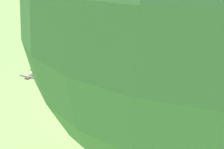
# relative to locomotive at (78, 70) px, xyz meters

# --- Properties ---
(ground_plane) EXTENTS (60.00, 60.00, 0.00)m
(ground_plane) POSITION_rel_locomotive_xyz_m (0.00, -1.06, -0.48)
(ground_plane) COLOR #75934C
(track) EXTENTS (0.68, 6.40, 0.04)m
(track) POSITION_rel_locomotive_xyz_m (0.00, -1.22, -0.47)
(track) COLOR gray
(track) RESTS_ON ground_plane
(locomotive) EXTENTS (0.64, 1.45, 0.97)m
(locomotive) POSITION_rel_locomotive_xyz_m (0.00, 0.00, 0.00)
(locomotive) COLOR #1E472D
(locomotive) RESTS_ON ground_plane
(passenger_car) EXTENTS (0.74, 2.70, 0.97)m
(passenger_car) POSITION_rel_locomotive_xyz_m (0.00, -2.12, -0.06)
(passenger_car) COLOR #3F3F3F
(passenger_car) RESTS_ON ground_plane
(conductor_person) EXTENTS (0.30, 0.30, 1.62)m
(conductor_person) POSITION_rel_locomotive_xyz_m (0.85, -0.33, 0.47)
(conductor_person) COLOR #282D47
(conductor_person) RESTS_ON ground_plane
(oak_tree_near) EXTENTS (1.95, 1.95, 3.81)m
(oak_tree_near) POSITION_rel_locomotive_xyz_m (-3.33, -3.04, 2.29)
(oak_tree_near) COLOR brown
(oak_tree_near) RESTS_ON ground_plane
(fence_section) EXTENTS (0.08, 7.48, 0.90)m
(fence_section) POSITION_rel_locomotive_xyz_m (5.26, -1.22, -0.00)
(fence_section) COLOR #93754C
(fence_section) RESTS_ON ground_plane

